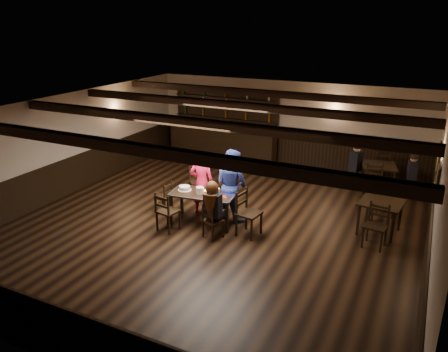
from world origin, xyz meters
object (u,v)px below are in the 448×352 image
at_px(woman_pink, 202,183).
at_px(man_blue, 232,184).
at_px(cake, 185,188).
at_px(chair_near_right, 210,219).
at_px(bar_counter, 224,137).
at_px(chair_near_left, 165,209).
at_px(dining_table, 203,197).

relative_size(woman_pink, man_blue, 0.93).
relative_size(woman_pink, cake, 5.03).
height_order(chair_near_right, cake, cake).
distance_m(man_blue, bar_counter, 4.92).
distance_m(chair_near_left, bar_counter, 5.78).
xyz_separation_m(man_blue, cake, (-0.95, -0.57, -0.06)).
xyz_separation_m(chair_near_left, woman_pink, (0.25, 1.23, 0.25)).
bearing_deg(chair_near_right, man_blue, 91.64).
height_order(chair_near_right, bar_counter, bar_counter).
relative_size(man_blue, cake, 5.43).
bearing_deg(woman_pink, bar_counter, -87.93).
xyz_separation_m(dining_table, cake, (-0.47, -0.02, 0.13)).
relative_size(chair_near_left, bar_counter, 0.23).
bearing_deg(woman_pink, man_blue, 166.89).
height_order(cake, bar_counter, bar_counter).
distance_m(chair_near_left, cake, 0.77).
xyz_separation_m(chair_near_left, chair_near_right, (1.06, 0.14, -0.08)).
bearing_deg(chair_near_right, cake, 149.11).
bearing_deg(dining_table, man_blue, 48.60).
distance_m(chair_near_left, woman_pink, 1.28).
xyz_separation_m(cake, bar_counter, (-1.37, 4.90, -0.07)).
distance_m(dining_table, man_blue, 0.75).
distance_m(chair_near_right, man_blue, 1.22).
bearing_deg(chair_near_right, bar_counter, 113.20).
distance_m(woman_pink, bar_counter, 4.66).
relative_size(dining_table, cake, 4.98).
xyz_separation_m(chair_near_right, cake, (-0.98, 0.59, 0.34)).
height_order(chair_near_left, man_blue, man_blue).
distance_m(chair_near_left, man_blue, 1.68).
bearing_deg(bar_counter, man_blue, -61.85).
distance_m(chair_near_right, cake, 1.19).
relative_size(chair_near_left, man_blue, 0.54).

